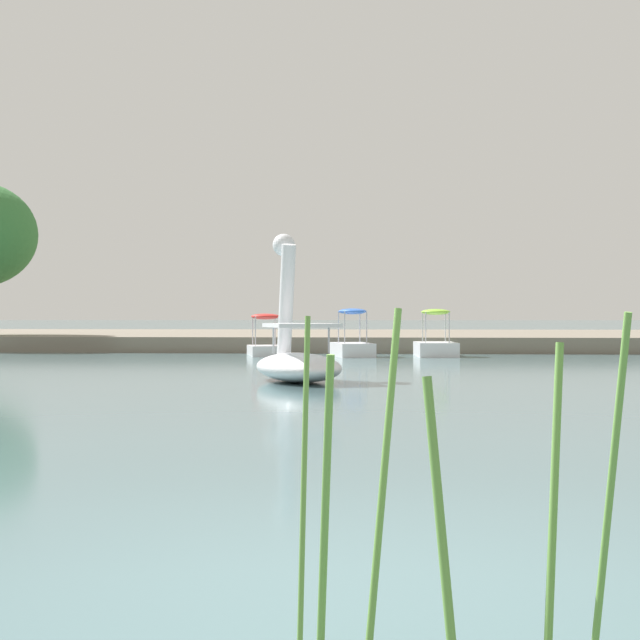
{
  "coord_description": "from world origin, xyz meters",
  "views": [
    {
      "loc": [
        0.22,
        -4.75,
        1.38
      ],
      "look_at": [
        -1.39,
        17.03,
        1.29
      ],
      "focal_mm": 51.75,
      "sensor_mm": 36.0,
      "label": 1
    }
  ],
  "objects_px": {
    "swan_boat": "(297,356)",
    "pedal_boat_red": "(265,343)",
    "pedal_boat_lime": "(436,344)",
    "pedal_boat_blue": "(352,343)"
  },
  "relations": [
    {
      "from": "swan_boat",
      "to": "pedal_boat_red",
      "type": "relative_size",
      "value": 1.77
    },
    {
      "from": "pedal_boat_lime",
      "to": "pedal_boat_blue",
      "type": "distance_m",
      "value": 2.87
    },
    {
      "from": "pedal_boat_blue",
      "to": "pedal_boat_red",
      "type": "xyz_separation_m",
      "value": [
        -3.04,
        0.28,
        -0.02
      ]
    },
    {
      "from": "swan_boat",
      "to": "pedal_boat_blue",
      "type": "relative_size",
      "value": 1.49
    },
    {
      "from": "pedal_boat_blue",
      "to": "pedal_boat_red",
      "type": "distance_m",
      "value": 3.05
    },
    {
      "from": "swan_boat",
      "to": "pedal_boat_blue",
      "type": "bearing_deg",
      "value": 86.63
    },
    {
      "from": "pedal_boat_blue",
      "to": "pedal_boat_lime",
      "type": "bearing_deg",
      "value": 6.25
    },
    {
      "from": "swan_boat",
      "to": "pedal_boat_red",
      "type": "height_order",
      "value": "swan_boat"
    },
    {
      "from": "swan_boat",
      "to": "pedal_boat_lime",
      "type": "height_order",
      "value": "swan_boat"
    },
    {
      "from": "pedal_boat_red",
      "to": "swan_boat",
      "type": "bearing_deg",
      "value": -79.34
    }
  ]
}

